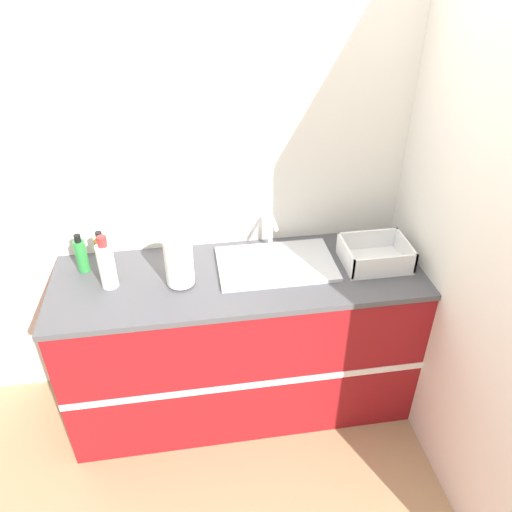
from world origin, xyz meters
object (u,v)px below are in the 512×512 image
object	(u,v)px
sink	(276,262)
bottle_white_spray	(107,265)
bottle_green	(81,255)
paper_towel_roll	(179,262)
dish_rack	(375,256)
bottle_amber	(103,256)

from	to	relation	value
sink	bottle_white_spray	bearing A→B (deg)	-176.52
sink	bottle_green	distance (m)	0.97
bottle_white_spray	bottle_green	xyz separation A→B (m)	(-0.14, 0.15, -0.03)
sink	paper_towel_roll	size ratio (longest dim) A/B	2.38
bottle_green	bottle_white_spray	bearing A→B (deg)	-47.11
bottle_green	sink	bearing A→B (deg)	-6.02
paper_towel_roll	dish_rack	size ratio (longest dim) A/B	0.75
bottle_white_spray	bottle_amber	xyz separation A→B (m)	(-0.03, 0.10, -0.01)
dish_rack	bottle_white_spray	size ratio (longest dim) A/B	1.19
bottle_amber	bottle_white_spray	bearing A→B (deg)	-74.03
dish_rack	sink	bearing A→B (deg)	173.14
sink	dish_rack	xyz separation A→B (m)	(0.50, -0.06, 0.03)
paper_towel_roll	bottle_green	bearing A→B (deg)	158.56
paper_towel_roll	bottle_amber	world-z (taller)	paper_towel_roll
bottle_white_spray	bottle_green	world-z (taller)	bottle_white_spray
dish_rack	bottle_amber	xyz separation A→B (m)	(-1.35, 0.11, 0.07)
sink	dish_rack	size ratio (longest dim) A/B	1.80
bottle_white_spray	bottle_amber	bearing A→B (deg)	105.97
bottle_white_spray	bottle_green	distance (m)	0.21
sink	bottle_amber	size ratio (longest dim) A/B	2.43
bottle_white_spray	bottle_amber	world-z (taller)	bottle_white_spray
bottle_amber	bottle_green	bearing A→B (deg)	155.94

